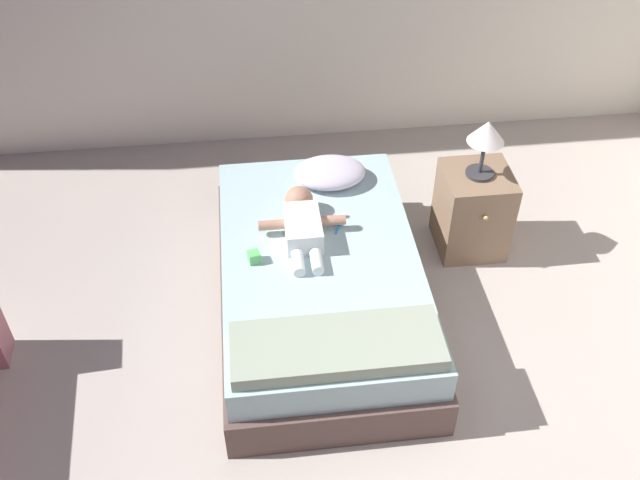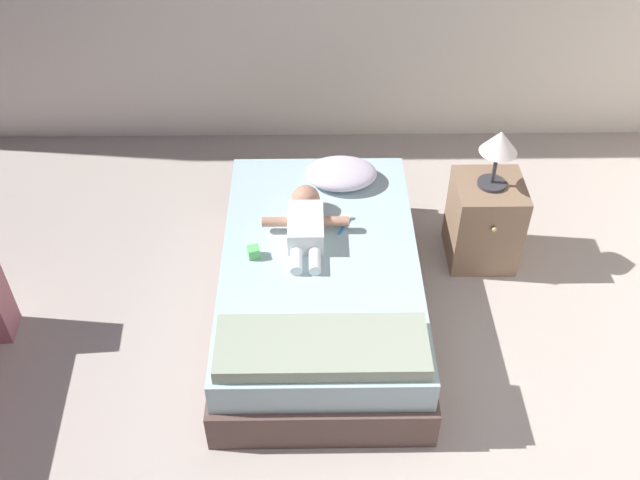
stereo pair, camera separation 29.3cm
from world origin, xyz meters
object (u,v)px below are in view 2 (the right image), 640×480
(bed, at_px, (320,283))
(lamp, at_px, (499,146))
(nightstand, at_px, (484,221))
(toothbrush, at_px, (345,225))
(toy_block, at_px, (254,252))
(baby, at_px, (306,221))
(pillow, at_px, (341,173))

(bed, relative_size, lamp, 5.06)
(lamp, bearing_deg, bed, -155.81)
(lamp, bearing_deg, nightstand, -90.00)
(toothbrush, bearing_deg, toy_block, -153.74)
(bed, distance_m, lamp, 1.24)
(baby, height_order, toy_block, baby)
(pillow, xyz_separation_m, baby, (-0.21, -0.44, 0.01))
(bed, relative_size, baby, 2.95)
(baby, distance_m, toy_block, 0.35)
(toothbrush, bearing_deg, baby, -170.60)
(lamp, bearing_deg, baby, -166.74)
(bed, xyz_separation_m, lamp, (0.99, 0.45, 0.61))
(baby, relative_size, toy_block, 8.43)
(toothbrush, distance_m, lamp, 0.95)
(toothbrush, bearing_deg, pillow, 91.33)
(pillow, xyz_separation_m, lamp, (0.86, -0.19, 0.32))
(baby, relative_size, lamp, 1.72)
(nightstand, relative_size, toy_block, 7.43)
(nightstand, bearing_deg, pillow, 167.33)
(baby, relative_size, toothbrush, 3.94)
(pillow, relative_size, nightstand, 0.79)
(lamp, distance_m, toy_block, 1.47)
(lamp, bearing_deg, pillow, 167.33)
(pillow, bearing_deg, bed, -101.82)
(pillow, bearing_deg, toy_block, -126.74)
(pillow, distance_m, nightstand, 0.91)
(pillow, height_order, toothbrush, pillow)
(toothbrush, xyz_separation_m, toy_block, (-0.50, -0.25, 0.02))
(bed, bearing_deg, toothbrush, 58.13)
(bed, bearing_deg, baby, 111.60)
(nightstand, bearing_deg, bed, -155.81)
(bed, distance_m, toy_block, 0.43)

